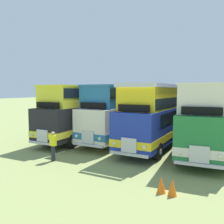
{
  "coord_description": "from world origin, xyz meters",
  "views": [
    {
      "loc": [
        4.69,
        -17.4,
        4.1
      ],
      "look_at": [
        -4.05,
        0.05,
        2.31
      ],
      "focal_mm": 37.97,
      "sensor_mm": 36.0,
      "label": 1
    }
  ],
  "objects_px": {
    "bus_fourth_in_row": "(205,114)",
    "marshal_person": "(53,146)",
    "bus_third_in_row": "(159,114)",
    "cone_far_end": "(172,187)",
    "bus_first_in_row": "(86,109)",
    "cone_mid_row": "(161,184)",
    "bus_second_in_row": "(124,110)"
  },
  "relations": [
    {
      "from": "bus_first_in_row",
      "to": "bus_fourth_in_row",
      "type": "height_order",
      "value": "same"
    },
    {
      "from": "bus_third_in_row",
      "to": "marshal_person",
      "type": "relative_size",
      "value": 6.11
    },
    {
      "from": "bus_first_in_row",
      "to": "cone_far_end",
      "type": "xyz_separation_m",
      "value": [
        9.24,
        -8.19,
        -2.13
      ]
    },
    {
      "from": "cone_far_end",
      "to": "marshal_person",
      "type": "height_order",
      "value": "marshal_person"
    },
    {
      "from": "bus_second_in_row",
      "to": "cone_far_end",
      "type": "distance_m",
      "value": 10.96
    },
    {
      "from": "cone_mid_row",
      "to": "cone_far_end",
      "type": "distance_m",
      "value": 0.46
    },
    {
      "from": "bus_fourth_in_row",
      "to": "cone_mid_row",
      "type": "xyz_separation_m",
      "value": [
        -0.86,
        -8.09,
        -2.13
      ]
    },
    {
      "from": "bus_first_in_row",
      "to": "cone_far_end",
      "type": "relative_size",
      "value": 15.44
    },
    {
      "from": "bus_fourth_in_row",
      "to": "cone_mid_row",
      "type": "bearing_deg",
      "value": -96.06
    },
    {
      "from": "bus_second_in_row",
      "to": "bus_third_in_row",
      "type": "relative_size",
      "value": 0.98
    },
    {
      "from": "cone_mid_row",
      "to": "bus_first_in_row",
      "type": "bearing_deg",
      "value": 137.26
    },
    {
      "from": "bus_first_in_row",
      "to": "marshal_person",
      "type": "xyz_separation_m",
      "value": [
        2.03,
        -6.67,
        -1.58
      ]
    },
    {
      "from": "cone_far_end",
      "to": "bus_first_in_row",
      "type": "bearing_deg",
      "value": 138.46
    },
    {
      "from": "bus_fourth_in_row",
      "to": "bus_first_in_row",
      "type": "bearing_deg",
      "value": 179.86
    },
    {
      "from": "cone_mid_row",
      "to": "marshal_person",
      "type": "height_order",
      "value": "marshal_person"
    },
    {
      "from": "bus_third_in_row",
      "to": "marshal_person",
      "type": "bearing_deg",
      "value": -123.66
    },
    {
      "from": "cone_mid_row",
      "to": "cone_far_end",
      "type": "relative_size",
      "value": 1.01
    },
    {
      "from": "bus_fourth_in_row",
      "to": "cone_far_end",
      "type": "relative_size",
      "value": 16.1
    },
    {
      "from": "bus_fourth_in_row",
      "to": "marshal_person",
      "type": "bearing_deg",
      "value": -138.85
    },
    {
      "from": "cone_mid_row",
      "to": "cone_far_end",
      "type": "xyz_separation_m",
      "value": [
        0.46,
        -0.07,
        -0.0
      ]
    },
    {
      "from": "bus_fourth_in_row",
      "to": "bus_third_in_row",
      "type": "bearing_deg",
      "value": -179.36
    },
    {
      "from": "bus_first_in_row",
      "to": "cone_mid_row",
      "type": "bearing_deg",
      "value": -42.74
    },
    {
      "from": "bus_second_in_row",
      "to": "bus_fourth_in_row",
      "type": "xyz_separation_m",
      "value": [
        6.42,
        -0.75,
        0.0
      ]
    },
    {
      "from": "cone_far_end",
      "to": "bus_third_in_row",
      "type": "bearing_deg",
      "value": 109.04
    },
    {
      "from": "bus_first_in_row",
      "to": "marshal_person",
      "type": "relative_size",
      "value": 6.16
    },
    {
      "from": "bus_second_in_row",
      "to": "bus_fourth_in_row",
      "type": "bearing_deg",
      "value": -6.67
    },
    {
      "from": "bus_third_in_row",
      "to": "cone_mid_row",
      "type": "height_order",
      "value": "bus_third_in_row"
    },
    {
      "from": "bus_third_in_row",
      "to": "marshal_person",
      "type": "distance_m",
      "value": 8.08
    },
    {
      "from": "bus_second_in_row",
      "to": "cone_mid_row",
      "type": "height_order",
      "value": "bus_second_in_row"
    },
    {
      "from": "bus_first_in_row",
      "to": "bus_second_in_row",
      "type": "height_order",
      "value": "same"
    },
    {
      "from": "bus_third_in_row",
      "to": "marshal_person",
      "type": "xyz_separation_m",
      "value": [
        -4.4,
        -6.61,
        -1.47
      ]
    },
    {
      "from": "bus_third_in_row",
      "to": "cone_far_end",
      "type": "bearing_deg",
      "value": -70.96
    }
  ]
}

